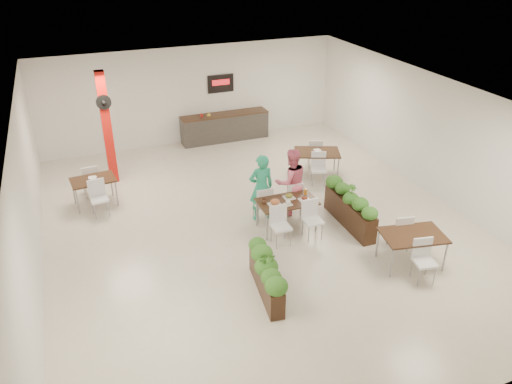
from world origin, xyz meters
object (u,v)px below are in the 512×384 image
(diner_man, at_px, (261,188))
(diner_woman, at_px, (291,182))
(side_table_c, at_px, (412,239))
(main_table, at_px, (287,205))
(planter_right, at_px, (350,206))
(planter_left, at_px, (266,272))
(side_table_a, at_px, (94,184))
(side_table_b, at_px, (317,155))
(service_counter, at_px, (225,126))
(red_column, at_px, (107,127))

(diner_man, relative_size, diner_woman, 0.99)
(diner_man, distance_m, side_table_c, 3.75)
(main_table, bearing_deg, planter_right, -15.75)
(main_table, xyz_separation_m, planter_right, (1.50, -0.42, -0.12))
(planter_left, bearing_deg, side_table_a, 119.18)
(side_table_b, bearing_deg, side_table_c, -70.11)
(diner_woman, bearing_deg, side_table_b, -132.31)
(service_counter, xyz_separation_m, planter_right, (1.05, -6.48, 0.02))
(red_column, height_order, planter_left, red_column)
(service_counter, height_order, main_table, service_counter)
(red_column, xyz_separation_m, planter_right, (5.05, -4.62, -1.13))
(diner_woman, xyz_separation_m, side_table_c, (1.46, -2.98, -0.24))
(red_column, bearing_deg, diner_woman, -41.78)
(main_table, height_order, diner_man, diner_man)
(main_table, xyz_separation_m, side_table_b, (2.07, 2.39, 0.00))
(red_column, relative_size, planter_left, 1.77)
(service_counter, xyz_separation_m, side_table_a, (-4.62, -3.15, 0.13))
(main_table, bearing_deg, diner_woman, 57.95)
(main_table, relative_size, planter_right, 0.79)
(service_counter, bearing_deg, planter_right, -80.77)
(side_table_c, bearing_deg, planter_right, 111.99)
(diner_man, xyz_separation_m, side_table_a, (-3.79, 2.25, -0.24))
(side_table_a, bearing_deg, side_table_c, -46.38)
(diner_woman, bearing_deg, side_table_c, 117.54)
(diner_woman, relative_size, planter_left, 0.97)
(side_table_b, bearing_deg, diner_man, -122.50)
(main_table, height_order, planter_left, planter_left)
(main_table, relative_size, side_table_b, 0.99)
(side_table_b, bearing_deg, planter_left, -105.44)
(planter_left, xyz_separation_m, side_table_b, (3.46, 4.48, 0.14))
(side_table_b, bearing_deg, main_table, -108.59)
(planter_right, xyz_separation_m, side_table_c, (0.37, -1.90, 0.12))
(red_column, height_order, side_table_a, red_column)
(diner_woman, distance_m, side_table_c, 3.32)
(diner_man, height_order, planter_right, diner_man)
(red_column, bearing_deg, planter_right, -42.43)
(service_counter, xyz_separation_m, side_table_c, (1.43, -8.38, 0.14))
(service_counter, bearing_deg, diner_man, -98.80)
(main_table, height_order, side_table_b, same)
(diner_woman, bearing_deg, red_column, -40.43)
(planter_left, relative_size, planter_right, 0.86)
(diner_woman, height_order, side_table_c, diner_woman)
(service_counter, xyz_separation_m, side_table_b, (1.62, -3.67, 0.15))
(main_table, distance_m, side_table_b, 3.16)
(side_table_a, distance_m, side_table_c, 7.99)
(service_counter, xyz_separation_m, diner_man, (-0.84, -5.40, 0.37))
(side_table_b, bearing_deg, planter_right, -79.16)
(diner_man, distance_m, side_table_a, 4.41)
(service_counter, relative_size, side_table_a, 1.81)
(red_column, xyz_separation_m, side_table_a, (-0.62, -1.29, -1.02))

